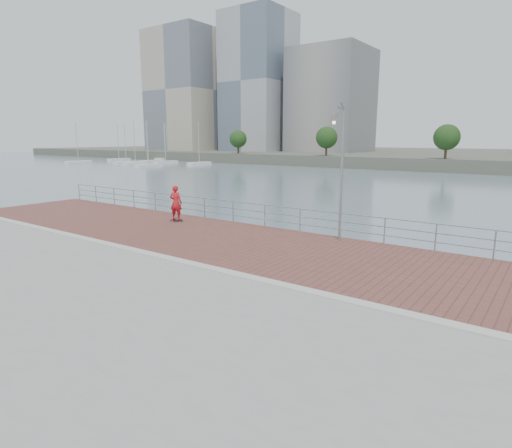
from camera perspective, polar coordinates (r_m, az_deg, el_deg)
The scene contains 9 objects.
water at distance 15.20m, azimuth -4.56°, elevation -13.53°, with size 400.00×400.00×0.00m, color slate.
seawall at distance 11.83m, azimuth -21.25°, elevation -16.58°, with size 40.00×24.00×2.00m, color gray.
brick_lane at distance 17.25m, azimuth 3.13°, elevation -3.35°, with size 40.00×6.80×0.02m, color brown.
curb at distance 14.46m, azimuth -4.68°, elevation -6.21°, with size 40.00×0.40×0.06m, color #B7B5AD.
guardrail at distance 19.97m, azimuth 8.45°, elevation 0.58°, with size 39.06×0.06×1.13m.
street_lamp at distance 18.26m, azimuth 10.96°, elevation 9.86°, with size 0.41×1.19×5.59m.
skateboard at distance 23.20m, azimuth -10.56°, elevation 0.48°, with size 0.71×0.41×0.08m.
skateboarder at distance 23.04m, azimuth -10.64°, elevation 2.80°, with size 0.68×0.44×1.85m, color red.
marina at distance 116.23m, azimuth -14.53°, elevation 8.11°, with size 33.46×32.09×10.27m.
Camera 1 is at (9.01, -10.43, 4.40)m, focal length 30.00 mm.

